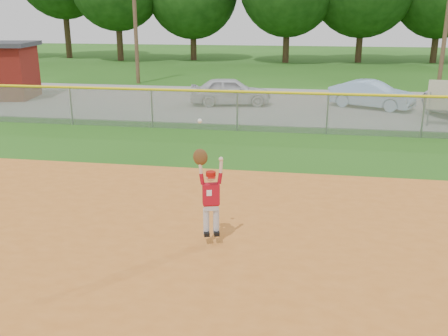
{
  "coord_description": "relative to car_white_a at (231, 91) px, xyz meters",
  "views": [
    {
      "loc": [
        2.55,
        -8.36,
        4.34
      ],
      "look_at": [
        0.85,
        1.81,
        1.1
      ],
      "focal_mm": 40.0,
      "sensor_mm": 36.0,
      "label": 1
    }
  ],
  "objects": [
    {
      "name": "ground",
      "position": [
        1.08,
        -15.33,
        -0.69
      ],
      "size": [
        120.0,
        120.0,
        0.0
      ],
      "primitive_type": "plane",
      "color": "#215212",
      "rests_on": "ground"
    },
    {
      "name": "car_blue",
      "position": [
        6.59,
        0.25,
        -0.03
      ],
      "size": [
        4.03,
        2.81,
        1.26
      ],
      "primitive_type": "imported",
      "rotation": [
        0.0,
        0.0,
        1.14
      ],
      "color": "#8BABCF",
      "rests_on": "parking_strip"
    },
    {
      "name": "car_white_a",
      "position": [
        0.0,
        0.0,
        0.0
      ],
      "size": [
        4.08,
        2.22,
        1.32
      ],
      "primitive_type": "imported",
      "rotation": [
        0.0,
        0.0,
        1.75
      ],
      "color": "silver",
      "rests_on": "parking_strip"
    },
    {
      "name": "parking_strip",
      "position": [
        1.08,
        0.67,
        -0.67
      ],
      "size": [
        44.0,
        10.0,
        0.03
      ],
      "primitive_type": "cube",
      "color": "gray",
      "rests_on": "ground"
    },
    {
      "name": "outfield_fence",
      "position": [
        1.08,
        -5.33,
        0.19
      ],
      "size": [
        40.06,
        0.1,
        1.55
      ],
      "color": "gray",
      "rests_on": "ground"
    },
    {
      "name": "power_lines",
      "position": [
        2.08,
        6.67,
        3.99
      ],
      "size": [
        19.4,
        0.24,
        9.0
      ],
      "color": "#4C3823",
      "rests_on": "ground"
    },
    {
      "name": "ballplayer",
      "position": [
        1.9,
        -15.03,
        0.39
      ],
      "size": [
        0.57,
        0.3,
        2.28
      ],
      "color": "silver",
      "rests_on": "ground"
    }
  ]
}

